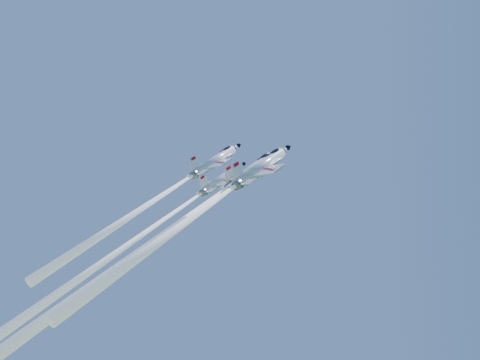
% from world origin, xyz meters
% --- Properties ---
extents(jet_lead, '(29.30, 41.82, 45.76)m').
position_xyz_m(jet_lead, '(-9.11, -10.42, 92.50)').
color(jet_lead, white).
extents(jet_left, '(26.02, 37.31, 41.11)m').
position_xyz_m(jet_left, '(-14.73, -7.81, 92.34)').
color(jet_left, white).
extents(jet_right, '(25.26, 35.63, 38.27)m').
position_xyz_m(jet_right, '(-3.67, -12.89, 94.62)').
color(jet_right, white).
extents(jet_slot, '(20.59, 29.13, 31.47)m').
position_xyz_m(jet_slot, '(-10.11, -15.73, 96.44)').
color(jet_slot, white).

